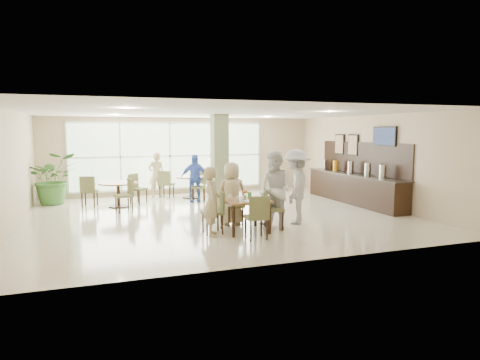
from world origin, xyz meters
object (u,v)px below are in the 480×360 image
object	(u,v)px
round_table_right	(191,182)
adult_b	(216,171)
teen_standing	(296,186)
round_table_left	(118,188)
teen_far	(232,193)
teen_left	(212,201)
teen_right	(275,190)
potted_plant	(53,178)
adult_a	(195,178)
main_table	(245,203)
buffet_counter	(354,186)
adult_standing	(156,175)

from	to	relation	value
round_table_right	adult_b	world-z (taller)	adult_b
teen_standing	round_table_left	bearing A→B (deg)	-99.96
teen_far	teen_standing	world-z (taller)	teen_standing
round_table_right	teen_left	size ratio (longest dim) A/B	0.69
teen_standing	adult_b	world-z (taller)	teen_standing
teen_right	round_table_left	bearing A→B (deg)	-166.53
adult_b	potted_plant	bearing A→B (deg)	-72.24
potted_plant	teen_right	distance (m)	7.56
potted_plant	adult_a	distance (m)	4.44
main_table	teen_far	xyz separation A→B (m)	(-0.05, 0.80, 0.11)
buffet_counter	main_table	bearing A→B (deg)	-151.58
buffet_counter	adult_a	distance (m)	5.16
adult_a	adult_b	size ratio (longest dim) A/B	0.87
teen_far	teen_standing	distance (m)	1.61
teen_right	adult_standing	distance (m)	6.11
round_table_left	teen_standing	world-z (taller)	teen_standing
round_table_left	potted_plant	xyz separation A→B (m)	(-1.89, 1.21, 0.23)
potted_plant	adult_a	size ratio (longest dim) A/B	1.05
teen_right	adult_a	size ratio (longest dim) A/B	1.19
buffet_counter	teen_far	bearing A→B (deg)	-159.92
round_table_left	potted_plant	bearing A→B (deg)	147.45
round_table_right	adult_standing	size ratio (longest dim) A/B	0.66
round_table_left	buffet_counter	world-z (taller)	buffet_counter
adult_b	adult_standing	bearing A→B (deg)	-82.27
adult_a	adult_b	distance (m)	1.40
adult_standing	round_table_right	bearing A→B (deg)	154.34
potted_plant	teen_left	size ratio (longest dim) A/B	1.07
round_table_right	potted_plant	xyz separation A→B (m)	(-4.38, 0.21, 0.26)
main_table	adult_standing	size ratio (longest dim) A/B	0.64
buffet_counter	potted_plant	size ratio (longest dim) A/B	2.87
teen_right	teen_standing	world-z (taller)	teen_standing
round_table_left	adult_b	bearing A→B (deg)	17.96
round_table_right	teen_standing	bearing A→B (deg)	-72.58
round_table_right	buffet_counter	xyz separation A→B (m)	(4.70, -2.81, -0.01)
teen_right	adult_b	size ratio (longest dim) A/B	1.03
teen_standing	adult_b	size ratio (longest dim) A/B	1.04
round_table_right	teen_far	world-z (taller)	teen_far
round_table_left	round_table_right	bearing A→B (deg)	21.92
adult_standing	main_table	bearing A→B (deg)	100.25
round_table_right	teen_far	size ratio (longest dim) A/B	0.68
buffet_counter	adult_a	xyz separation A→B (m)	(-4.77, 1.96, 0.22)
adult_b	adult_standing	size ratio (longest dim) A/B	1.13
round_table_right	potted_plant	size ratio (longest dim) A/B	0.64
teen_far	adult_b	bearing A→B (deg)	-99.37
round_table_left	adult_b	world-z (taller)	adult_b
adult_b	teen_standing	bearing A→B (deg)	25.64
adult_b	teen_right	bearing A→B (deg)	17.36
teen_far	adult_standing	distance (m)	5.16
main_table	potted_plant	xyz separation A→B (m)	(-4.41, 5.54, 0.16)
teen_right	teen_left	bearing A→B (deg)	-109.06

